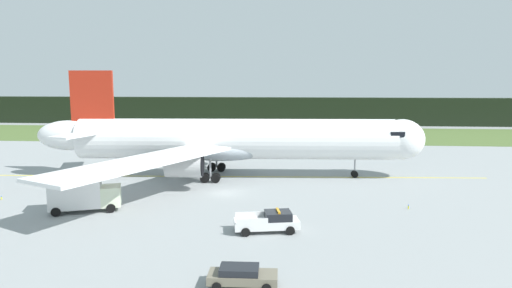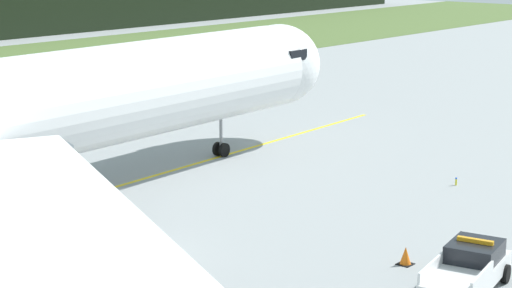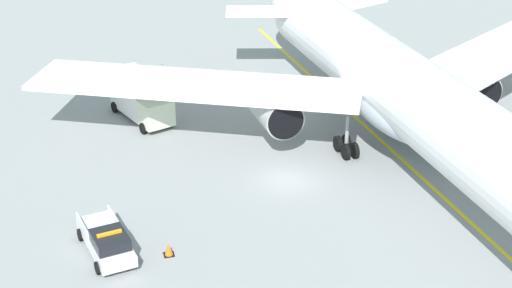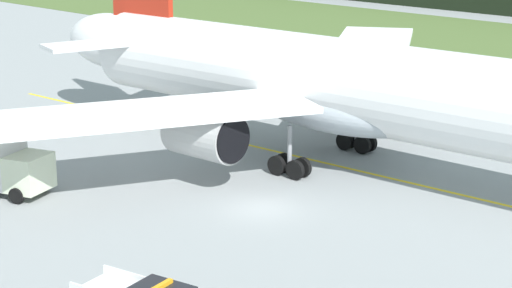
# 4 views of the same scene
# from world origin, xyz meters

# --- Properties ---
(ground) EXTENTS (320.00, 320.00, 0.00)m
(ground) POSITION_xyz_m (0.00, 0.00, 0.00)
(ground) COLOR gray
(taxiway_centerline_main) EXTENTS (67.82, 3.97, 0.01)m
(taxiway_centerline_main) POSITION_xyz_m (0.31, 9.00, 0.00)
(taxiway_centerline_main) COLOR yellow
(taxiway_centerline_main) RESTS_ON ground
(ops_pickup_truck) EXTENTS (5.94, 3.17, 1.94)m
(ops_pickup_truck) POSITION_xyz_m (5.95, -12.95, 0.90)
(ops_pickup_truck) COLOR silver
(ops_pickup_truck) RESTS_ON ground
(apron_cone) EXTENTS (0.63, 0.63, 0.78)m
(apron_cone) POSITION_xyz_m (6.99, -9.49, 0.38)
(apron_cone) COLOR black
(apron_cone) RESTS_ON ground
(taxiway_edge_light_east) EXTENTS (0.12, 0.12, 0.46)m
(taxiway_edge_light_east) POSITION_xyz_m (19.89, -4.91, 0.25)
(taxiway_edge_light_east) COLOR yellow
(taxiway_edge_light_east) RESTS_ON ground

